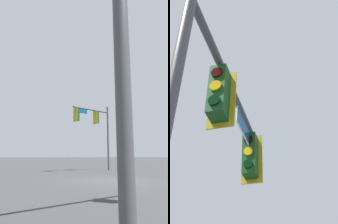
# 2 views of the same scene
# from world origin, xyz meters

# --- Properties ---
(ground_plane) EXTENTS (400.00, 400.00, 0.00)m
(ground_plane) POSITION_xyz_m (0.00, 0.00, 0.00)
(ground_plane) COLOR #38383A
(signal_pole_near) EXTENTS (4.42, 0.64, 6.19)m
(signal_pole_near) POSITION_xyz_m (-4.16, -6.71, 4.51)
(signal_pole_near) COLOR #47474C
(signal_pole_near) RESTS_ON ground_plane
(signal_pole_far) EXTENTS (5.60, 0.52, 6.64)m
(signal_pole_far) POSITION_xyz_m (5.09, 6.44, 4.10)
(signal_pole_far) COLOR #47474C
(signal_pole_far) RESTS_ON ground_plane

